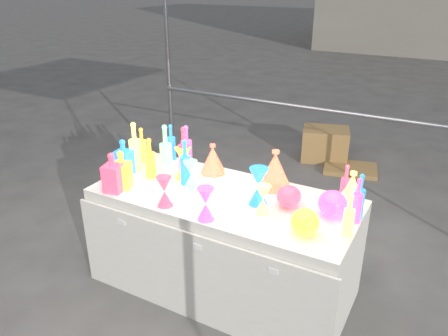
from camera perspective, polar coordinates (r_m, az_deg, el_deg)
The scene contains 31 objects.
ground at distance 3.38m, azimuth 0.00°, elevation -14.91°, with size 80.00×80.00×0.00m, color slate.
display_table at distance 3.15m, azimuth -0.08°, elevation -9.69°, with size 1.84×0.83×0.75m.
cardboard_box_closed at distance 5.54m, azimuth 13.05°, elevation 3.05°, with size 0.55×0.40×0.40m, color #A57E4A.
cardboard_box_flat at distance 5.35m, azimuth 16.17°, elevation -0.09°, with size 0.60×0.43×0.05m, color #A57E4A.
bottle_0 at distance 3.50m, azimuth -10.67°, elevation 3.00°, with size 0.07×0.07×0.28m, color red, non-canonical shape.
bottle_1 at distance 3.51m, azimuth -6.92°, elevation 3.39°, with size 0.07×0.07×0.29m, color #167C30, non-canonical shape.
bottle_2 at distance 3.17m, azimuth -5.22°, elevation 2.08°, with size 0.08×0.08×0.39m, color #F25619, non-canonical shape.
bottle_3 at distance 3.37m, azimuth -4.93°, elevation 2.91°, with size 0.08×0.08×0.33m, color blue, non-canonical shape.
bottle_4 at distance 3.34m, azimuth -11.56°, elevation 2.78°, with size 0.09×0.09×0.38m, color #146B80, non-canonical shape.
bottle_5 at distance 3.18m, azimuth -7.62°, elevation 2.18°, with size 0.09×0.09×0.40m, color #C3279C, non-canonical shape.
bottle_6 at distance 3.21m, azimuth -9.64°, elevation 1.32°, with size 0.08×0.08×0.30m, color red, non-canonical shape.
bottle_7 at distance 3.07m, azimuth -5.08°, elevation 0.77°, with size 0.08×0.08×0.33m, color #167C30, non-canonical shape.
decanter_0 at distance 3.09m, azimuth -13.20°, elevation -0.20°, with size 0.11×0.11×0.27m, color red, non-canonical shape.
decanter_1 at distance 3.05m, azimuth -14.34°, elevation -0.55°, with size 0.12×0.12×0.28m, color #F25619, non-canonical shape.
decanter_2 at distance 3.30m, azimuth -12.98°, elevation 1.41°, with size 0.11×0.11×0.28m, color #167C30, non-canonical shape.
hourglass_0 at distance 2.81m, azimuth -7.79°, elevation -3.05°, with size 0.10×0.10×0.20m, color #F25619, non-canonical shape.
hourglass_1 at distance 2.63m, azimuth -2.41°, elevation -4.71°, with size 0.11×0.11×0.21m, color blue, non-canonical shape.
hourglass_2 at distance 2.72m, azimuth 5.11°, elevation -4.11°, with size 0.10×0.10×0.19m, color #146B80, non-canonical shape.
hourglass_3 at distance 3.03m, azimuth -4.38°, elevation -0.85°, with size 0.10×0.10×0.20m, color #C3279C, non-canonical shape.
hourglass_4 at distance 3.17m, azimuth -5.32°, elevation 0.65°, with size 0.12×0.12×0.24m, color red, non-canonical shape.
hourglass_5 at distance 2.81m, azimuth 4.52°, elevation -2.40°, with size 0.13×0.13×0.25m, color #167C30, non-canonical shape.
globe_0 at distance 2.56m, azimuth 10.52°, elevation -7.06°, with size 0.17×0.17×0.13m, color red, non-canonical shape.
globe_2 at distance 2.82m, azimuth 8.46°, elevation -3.86°, with size 0.16×0.16×0.13m, color #F25619, non-canonical shape.
globe_3 at distance 2.77m, azimuth 14.00°, elevation -4.70°, with size 0.18×0.18×0.15m, color blue, non-canonical shape.
lampshade_0 at distance 3.25m, azimuth -1.47°, elevation 1.22°, with size 0.19×0.19×0.23m, color yellow, non-canonical shape.
lampshade_1 at distance 3.04m, azimuth 6.67°, elevation -0.12°, with size 0.23×0.23×0.27m, color yellow, non-canonical shape.
lampshade_3 at distance 2.91m, azimuth 16.34°, elevation -2.57°, with size 0.19×0.19×0.23m, color #146B80, non-canonical shape.
bottle_8 at distance 2.77m, azimuth 17.30°, elevation -3.47°, with size 0.06×0.06×0.29m, color #167C30, non-canonical shape.
bottle_9 at distance 2.92m, azimuth 15.57°, elevation -2.02°, with size 0.06×0.06×0.27m, color #F25619, non-canonical shape.
bottle_10 at distance 2.71m, azimuth 16.99°, elevation -4.04°, with size 0.06×0.06×0.29m, color blue, non-canonical shape.
bottle_11 at distance 2.56m, azimuth 16.03°, elevation -5.96°, with size 0.06×0.06×0.27m, color #146B80, non-canonical shape.
Camera 1 is at (1.27, -2.30, 2.12)m, focal length 35.00 mm.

